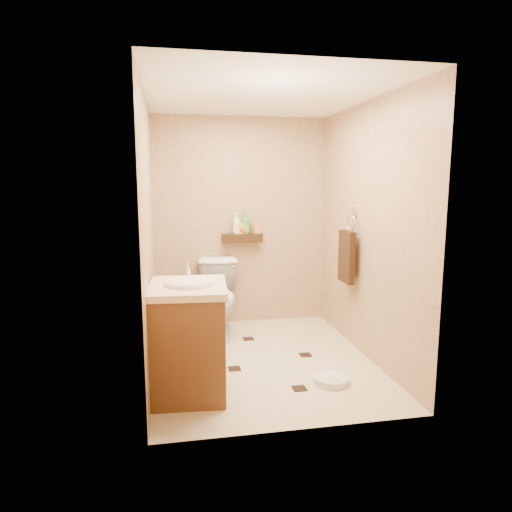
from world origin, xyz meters
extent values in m
plane|color=beige|center=(0.00, 0.00, 0.00)|extent=(2.50, 2.50, 0.00)
cube|color=tan|center=(0.00, 1.25, 1.20)|extent=(2.00, 0.04, 2.40)
cube|color=tan|center=(0.00, -1.25, 1.20)|extent=(2.00, 0.04, 2.40)
cube|color=tan|center=(-1.00, 0.00, 1.20)|extent=(0.04, 2.50, 2.40)
cube|color=tan|center=(1.00, 0.00, 1.20)|extent=(0.04, 2.50, 2.40)
cube|color=white|center=(0.00, 0.00, 2.40)|extent=(2.00, 2.50, 0.02)
cube|color=#33210E|center=(0.00, 1.17, 1.02)|extent=(0.46, 0.14, 0.10)
cube|color=black|center=(-0.29, -0.16, 0.00)|extent=(0.11, 0.11, 0.01)
cube|color=black|center=(0.43, 0.04, 0.00)|extent=(0.11, 0.11, 0.01)
cube|color=black|center=(0.17, -0.65, 0.00)|extent=(0.11, 0.11, 0.01)
cube|color=black|center=(-0.56, 0.46, 0.00)|extent=(0.11, 0.11, 0.01)
cube|color=black|center=(0.55, -0.54, 0.00)|extent=(0.11, 0.11, 0.01)
cube|color=black|center=(-0.03, 0.60, 0.00)|extent=(0.11, 0.11, 0.01)
imported|color=white|center=(-0.32, 0.83, 0.40)|extent=(0.53, 0.84, 0.81)
cube|color=brown|center=(-0.70, -0.53, 0.41)|extent=(0.60, 0.72, 0.83)
cube|color=beige|center=(-0.70, -0.53, 0.85)|extent=(0.65, 0.76, 0.05)
cylinder|color=white|center=(-0.68, -0.53, 0.88)|extent=(0.38, 0.38, 0.05)
cylinder|color=silver|center=(-0.68, -0.30, 0.95)|extent=(0.03, 0.03, 0.13)
cylinder|color=silver|center=(0.46, -0.60, 0.03)|extent=(0.30, 0.30, 0.05)
cylinder|color=white|center=(0.46, -0.60, 0.06)|extent=(0.18, 0.18, 0.01)
cylinder|color=#18605E|center=(-0.82, 0.93, 0.07)|extent=(0.12, 0.12, 0.13)
cylinder|color=silver|center=(-0.82, 0.93, 0.31)|extent=(0.02, 0.02, 0.38)
sphere|color=silver|center=(-0.82, 0.93, 0.49)|extent=(0.09, 0.09, 0.09)
cube|color=silver|center=(0.98, 0.25, 1.38)|extent=(0.03, 0.06, 0.08)
torus|color=silver|center=(0.95, 0.25, 1.26)|extent=(0.02, 0.19, 0.19)
cube|color=#362010|center=(0.91, 0.25, 0.92)|extent=(0.06, 0.30, 0.52)
cylinder|color=silver|center=(-0.94, 0.65, 0.60)|extent=(0.11, 0.11, 0.11)
cylinder|color=silver|center=(-0.98, 0.65, 0.66)|extent=(0.04, 0.02, 0.02)
imported|color=white|center=(-0.07, 1.17, 1.19)|extent=(0.10, 0.10, 0.24)
imported|color=gold|center=(-0.03, 1.17, 1.16)|extent=(0.10, 0.09, 0.18)
imported|color=red|center=(0.00, 1.17, 1.15)|extent=(0.16, 0.16, 0.15)
imported|color=green|center=(0.04, 1.17, 1.20)|extent=(0.14, 0.14, 0.27)
imported|color=#CE8B44|center=(0.16, 1.17, 1.16)|extent=(0.11, 0.11, 0.18)
camera|label=1|loc=(-0.82, -4.01, 1.65)|focal=32.00mm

